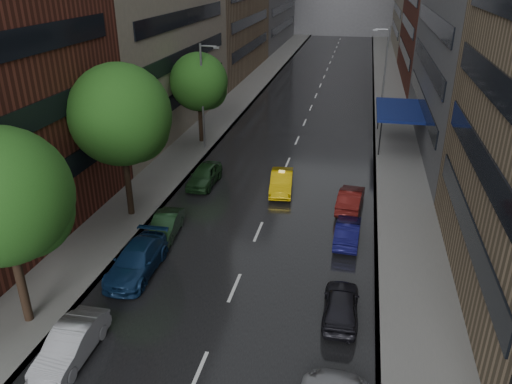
# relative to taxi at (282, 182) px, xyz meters

# --- Properties ---
(road) EXTENTS (14.00, 140.00, 0.01)m
(road) POSITION_rel_taxi_xyz_m (-0.41, 27.69, -0.72)
(road) COLOR black
(road) RESTS_ON ground
(sidewalk_left) EXTENTS (4.00, 140.00, 0.15)m
(sidewalk_left) POSITION_rel_taxi_xyz_m (-9.41, 27.69, -0.65)
(sidewalk_left) COLOR gray
(sidewalk_left) RESTS_ON ground
(sidewalk_right) EXTENTS (4.00, 140.00, 0.15)m
(sidewalk_right) POSITION_rel_taxi_xyz_m (8.59, 27.69, -0.65)
(sidewalk_right) COLOR gray
(sidewalk_right) RESTS_ON ground
(tree_near) EXTENTS (5.83, 5.83, 9.30)m
(tree_near) POSITION_rel_taxi_xyz_m (-9.01, -16.83, 5.64)
(tree_near) COLOR #382619
(tree_near) RESTS_ON ground
(tree_mid) EXTENTS (6.21, 6.21, 9.90)m
(tree_mid) POSITION_rel_taxi_xyz_m (-9.01, -5.84, 6.05)
(tree_mid) COLOR #382619
(tree_mid) RESTS_ON ground
(tree_far) EXTENTS (5.13, 5.13, 8.18)m
(tree_far) POSITION_rel_taxi_xyz_m (-9.01, 9.31, 4.87)
(tree_far) COLOR #382619
(tree_far) RESTS_ON ground
(taxi) EXTENTS (1.99, 4.55, 1.46)m
(taxi) POSITION_rel_taxi_xyz_m (0.00, 0.00, 0.00)
(taxi) COLOR #E1B20B
(taxi) RESTS_ON ground
(parked_cars_left) EXTENTS (2.23, 22.93, 1.52)m
(parked_cars_left) POSITION_rel_taxi_xyz_m (-5.81, -9.49, 0.00)
(parked_cars_left) COLOR gray
(parked_cars_left) RESTS_ON ground
(parked_cars_right) EXTENTS (2.89, 23.54, 1.54)m
(parked_cars_right) POSITION_rel_taxi_xyz_m (4.99, -13.26, -0.00)
(parked_cars_right) COLOR #98989D
(parked_cars_right) RESTS_ON ground
(street_lamp_left) EXTENTS (1.74, 0.22, 9.00)m
(street_lamp_left) POSITION_rel_taxi_xyz_m (-8.13, 7.69, 4.16)
(street_lamp_left) COLOR gray
(street_lamp_left) RESTS_ON sidewalk_left
(street_lamp_right) EXTENTS (1.74, 0.22, 9.00)m
(street_lamp_right) POSITION_rel_taxi_xyz_m (7.31, 22.69, 4.16)
(street_lamp_right) COLOR gray
(street_lamp_right) RESTS_ON sidewalk_right
(awning) EXTENTS (4.00, 8.00, 3.12)m
(awning) POSITION_rel_taxi_xyz_m (8.57, 12.69, 2.41)
(awning) COLOR navy
(awning) RESTS_ON sidewalk_right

